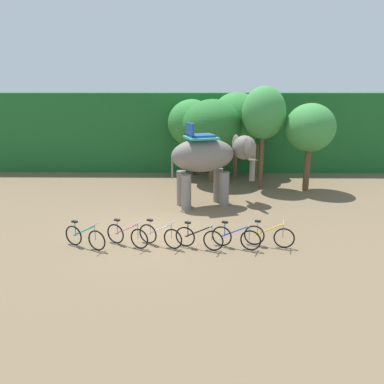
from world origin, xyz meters
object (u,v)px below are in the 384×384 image
tree_far_right (310,128)px  bike_blue (236,237)px  tree_center_left (213,125)px  tree_center (264,113)px  tree_far_left (257,125)px  tree_center_right (236,120)px  bike_yellow (269,236)px  tree_left (192,123)px  elephant (210,158)px  bike_teal (85,237)px  bike_pink (127,235)px  bike_black (199,238)px  bike_white (160,235)px

tree_far_right → bike_blue: tree_far_right is taller
tree_center_left → tree_center: 2.99m
tree_center_left → bike_blue: bearing=-87.1°
tree_center → tree_far_left: (0.17, 3.05, -0.86)m
tree_center_right → tree_center: tree_center is taller
bike_yellow → tree_left: bearing=104.1°
tree_far_left → elephant: tree_far_left is taller
tree_center_right → tree_far_right: (3.49, -2.65, -0.17)m
bike_yellow → bike_teal: bearing=-178.2°
tree_center_right → elephant: (-1.67, -5.33, -1.23)m
bike_pink → bike_black: same height
tree_left → bike_pink: bearing=-100.4°
tree_center_left → bike_pink: (-3.23, -9.23, -2.86)m
tree_center_left → tree_far_left: bearing=32.1°
tree_far_right → bike_blue: (-4.43, -7.62, -2.88)m
tree_left → bike_blue: bearing=-81.6°
bike_teal → bike_pink: 1.41m
elephant → bike_black: 5.34m
bike_teal → bike_black: (3.85, -0.01, 0.00)m
bike_blue → bike_yellow: (1.14, 0.15, 0.00)m
tree_center → tree_far_left: 3.17m
bike_teal → bike_yellow: bearing=1.8°
bike_black → bike_blue: same height
bike_blue → tree_center_right: bearing=84.8°
bike_teal → bike_white: bearing=4.1°
bike_teal → bike_white: size_ratio=1.01×
elephant → bike_blue: bearing=-81.6°
bike_white → bike_black: bearing=-8.2°
bike_pink → bike_white: (1.13, 0.00, 0.00)m
tree_far_left → bike_pink: (-5.98, -10.96, -2.74)m
tree_far_right → bike_pink: size_ratio=2.91×
tree_center_left → bike_pink: bearing=-109.3°
tree_left → bike_yellow: (2.79, -11.08, -2.79)m
bike_white → bike_blue: same height
tree_center_left → bike_white: tree_center_left is taller
tree_center_left → bike_teal: (-4.62, -9.40, -2.86)m
tree_center_left → tree_center_right: bearing=32.9°
bike_pink → bike_white: same height
tree_far_right → tree_center_left: bearing=160.4°
bike_black → tree_left: bearing=92.1°
tree_center → elephant: 4.57m
tree_center → bike_black: size_ratio=3.29×
bike_pink → tree_left: bearing=79.6°
tree_center_right → tree_far_right: size_ratio=1.11×
tree_center_right → bike_teal: bearing=-120.3°
tree_far_left → bike_white: (-4.85, -10.95, -2.74)m
tree_center_right → bike_white: 11.15m
tree_left → bike_yellow: 11.76m
bike_white → tree_center_left: bearing=77.2°
tree_far_left → bike_white: tree_far_left is taller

